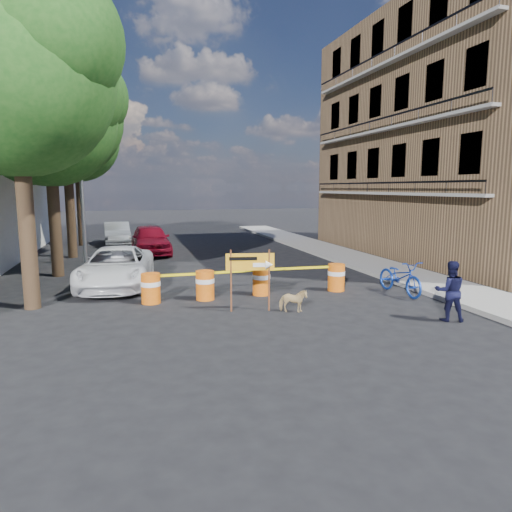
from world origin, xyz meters
TOP-DOWN VIEW (x-y plane):
  - ground at (0.00, 0.00)m, footprint 120.00×120.00m
  - sidewalk_east at (6.20, 6.00)m, footprint 2.40×40.00m
  - apartment_building at (12.00, 8.00)m, footprint 8.00×16.00m
  - tree_near at (-6.73, 2.00)m, footprint 5.46×5.20m
  - tree_mid_a at (-6.74, 7.00)m, footprint 5.25×5.00m
  - tree_mid_b at (-6.73, 12.00)m, footprint 5.67×5.40m
  - tree_far at (-6.74, 17.00)m, footprint 5.04×4.80m
  - streetlamp at (-5.93, 9.50)m, footprint 1.25×0.18m
  - barrel_far_left at (-3.50, 1.70)m, footprint 0.58×0.58m
  - barrel_mid_left at (-1.88, 1.70)m, footprint 0.58×0.58m
  - barrel_mid_right at (-0.03, 1.85)m, footprint 0.58×0.58m
  - barrel_far_right at (2.56, 1.77)m, footprint 0.58×0.58m
  - detour_sign at (-0.72, 0.02)m, footprint 1.33×0.39m
  - pedestrian at (3.85, -2.21)m, footprint 0.93×0.84m
  - bicycle at (4.33, 0.76)m, footprint 0.82×1.17m
  - dog at (0.23, -0.38)m, footprint 0.84×0.59m
  - suv_white at (-4.54, 4.40)m, footprint 2.83×5.16m
  - sedan_red at (-3.02, 12.16)m, footprint 2.04×4.59m
  - sedan_silver at (-4.80, 16.88)m, footprint 1.69×4.21m

SIDE VIEW (x-z plane):
  - ground at x=0.00m, z-range 0.00..0.00m
  - sidewalk_east at x=6.20m, z-range 0.00..0.15m
  - dog at x=0.23m, z-range 0.00..0.65m
  - barrel_far_left at x=-3.50m, z-range 0.02..0.92m
  - barrel_mid_left at x=-1.88m, z-range 0.02..0.92m
  - barrel_mid_right at x=-0.03m, z-range 0.02..0.92m
  - barrel_far_right at x=2.56m, z-range 0.02..0.92m
  - sedan_silver at x=-4.80m, z-range 0.00..1.36m
  - suv_white at x=-4.54m, z-range 0.00..1.37m
  - sedan_red at x=-3.02m, z-range 0.00..1.53m
  - pedestrian at x=3.85m, z-range 0.00..1.57m
  - bicycle at x=4.33m, z-range 0.00..2.14m
  - detour_sign at x=-0.72m, z-range 0.39..2.13m
  - streetlamp at x=-5.93m, z-range 0.38..8.38m
  - apartment_building at x=12.00m, z-range 0.00..12.00m
  - tree_mid_a at x=-6.74m, z-range 1.67..10.34m
  - tree_far at x=-6.74m, z-range 1.80..10.64m
  - tree_near at x=-6.73m, z-range 1.79..10.94m
  - tree_mid_b at x=-6.73m, z-range 1.90..11.53m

